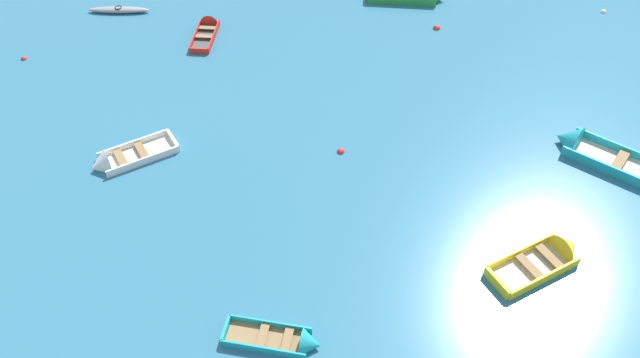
# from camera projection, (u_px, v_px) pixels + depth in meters

# --- Properties ---
(rowboat_red_far_left) EXTENTS (1.18, 3.19, 0.90)m
(rowboat_red_far_left) POSITION_uv_depth(u_px,v_px,m) (208.00, 27.00, 32.90)
(rowboat_red_far_left) COLOR #4C4C51
(rowboat_red_far_left) RESTS_ON ground_plane
(rowboat_turquoise_midfield_right) EXTENTS (4.52, 3.34, 1.41)m
(rowboat_turquoise_midfield_right) POSITION_uv_depth(u_px,v_px,m) (588.00, 149.00, 26.17)
(rowboat_turquoise_midfield_right) COLOR beige
(rowboat_turquoise_midfield_right) RESTS_ON ground_plane
(rowboat_white_back_row_center) EXTENTS (3.43, 3.10, 1.16)m
(rowboat_white_back_row_center) POSITION_uv_depth(u_px,v_px,m) (115.00, 161.00, 25.76)
(rowboat_white_back_row_center) COLOR beige
(rowboat_white_back_row_center) RESTS_ON ground_plane
(kayak_grey_far_back) EXTENTS (3.27, 0.97, 0.31)m
(kayak_grey_far_back) POSITION_uv_depth(u_px,v_px,m) (119.00, 10.00, 34.10)
(kayak_grey_far_back) COLOR gray
(kayak_grey_far_back) RESTS_ON ground_plane
(rowboat_yellow_midfield_left) EXTENTS (3.55, 3.12, 1.20)m
(rowboat_yellow_midfield_left) POSITION_uv_depth(u_px,v_px,m) (553.00, 255.00, 22.32)
(rowboat_yellow_midfield_left) COLOR beige
(rowboat_yellow_midfield_left) RESTS_ON ground_plane
(rowboat_turquoise_back_row_right) EXTENTS (3.11, 1.08, 0.89)m
(rowboat_turquoise_back_row_right) POSITION_uv_depth(u_px,v_px,m) (293.00, 341.00, 19.96)
(rowboat_turquoise_back_row_right) COLOR #99754C
(rowboat_turquoise_back_row_right) RESTS_ON ground_plane
(mooring_buoy_trailing) EXTENTS (0.30, 0.30, 0.30)m
(mooring_buoy_trailing) POSITION_uv_depth(u_px,v_px,m) (603.00, 12.00, 34.20)
(mooring_buoy_trailing) COLOR silver
(mooring_buoy_trailing) RESTS_ON ground_plane
(mooring_buoy_between_boats_left) EXTENTS (0.29, 0.29, 0.29)m
(mooring_buoy_between_boats_left) POSITION_uv_depth(u_px,v_px,m) (24.00, 59.00, 31.11)
(mooring_buoy_between_boats_left) COLOR red
(mooring_buoy_between_boats_left) RESTS_ON ground_plane
(mooring_buoy_midfield) EXTENTS (0.38, 0.38, 0.38)m
(mooring_buoy_midfield) POSITION_uv_depth(u_px,v_px,m) (436.00, 28.00, 33.07)
(mooring_buoy_midfield) COLOR red
(mooring_buoy_midfield) RESTS_ON ground_plane
(mooring_buoy_central) EXTENTS (0.32, 0.32, 0.32)m
(mooring_buoy_central) POSITION_uv_depth(u_px,v_px,m) (341.00, 152.00, 26.38)
(mooring_buoy_central) COLOR red
(mooring_buoy_central) RESTS_ON ground_plane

